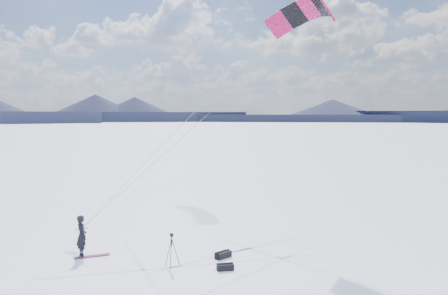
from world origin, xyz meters
name	(u,v)px	position (x,y,z in m)	size (l,w,h in m)	color
ground	(157,265)	(0.00, 0.00, 0.00)	(1800.00, 1800.00, 0.00)	white
horizon_hills	(156,169)	(0.00, 0.00, 4.15)	(704.00, 704.42, 9.68)	#171B30
snow_tracks	(143,269)	(-0.65, -0.35, 0.00)	(14.76, 10.25, 0.01)	#ACBCDB
snowkiter	(82,256)	(-2.98, 2.34, 0.00)	(0.69, 0.45, 1.90)	black
snowboard	(92,256)	(-2.57, 2.10, 0.02)	(1.57, 0.29, 0.04)	maroon
tripod	(172,246)	(0.53, -0.52, 0.94)	(0.61, 0.67, 1.47)	black
gear_bag_a	(223,255)	(2.99, -0.11, 0.15)	(0.84, 0.62, 0.34)	black
gear_bag_b	(225,267)	(2.54, -1.59, 0.14)	(0.74, 0.45, 0.32)	black
power_kite	(303,14)	(8.69, 2.90, 11.88)	(12.84, 5.70, 11.51)	#BF1250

